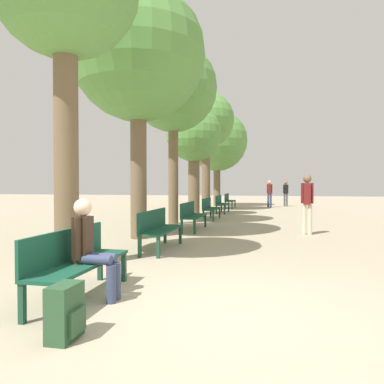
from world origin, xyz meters
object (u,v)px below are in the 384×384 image
bench_row_4 (221,203)px  pedestrian_near (307,200)px  tree_row_1 (138,56)px  pedestrian_mid (286,192)px  backpack (65,313)px  tree_row_4 (206,122)px  pedestrian_far (270,192)px  tree_row_5 (217,141)px  bench_row_2 (192,214)px  person_seated (91,246)px  bench_row_1 (158,226)px  bench_row_5 (229,200)px  tree_row_3 (194,136)px  bench_row_0 (75,258)px  tree_row_2 (173,89)px  bench_row_3 (210,207)px

bench_row_4 → pedestrian_near: (3.28, -7.10, 0.44)m
tree_row_1 → pedestrian_mid: size_ratio=4.09×
bench_row_4 → backpack: (0.53, -14.69, -0.25)m
tree_row_4 → pedestrian_far: bearing=45.8°
tree_row_4 → tree_row_5: tree_row_4 is taller
backpack → bench_row_2: bearing=93.8°
person_seated → bench_row_1: bearing=93.7°
pedestrian_mid → bench_row_1: bearing=-101.3°
bench_row_5 → tree_row_3: 5.97m
bench_row_0 → bench_row_1: (0.00, 3.39, 0.00)m
pedestrian_far → person_seated: bearing=-96.3°
bench_row_1 → bench_row_5: same height
pedestrian_far → bench_row_0: bearing=-97.0°
bench_row_2 → person_seated: 6.81m
bench_row_2 → tree_row_2: (-0.97, 1.56, 4.14)m
pedestrian_mid → tree_row_3: bearing=-118.7°
pedestrian_near → tree_row_1: bearing=-159.5°
tree_row_1 → tree_row_5: 14.17m
bench_row_3 → bench_row_4: 3.39m
bench_row_2 → tree_row_1: 4.64m
pedestrian_mid → bench_row_2: bearing=-104.2°
person_seated → tree_row_4: bearing=94.5°
bench_row_2 → tree_row_1: (-0.97, -1.90, 4.12)m
tree_row_1 → pedestrian_far: 14.28m
bench_row_2 → tree_row_5: tree_row_5 is taller
bench_row_3 → tree_row_3: 3.56m
bench_row_0 → pedestrian_near: pedestrian_near is taller
bench_row_5 → tree_row_1: bearing=-94.6°
pedestrian_mid → pedestrian_far: bearing=-127.8°
tree_row_1 → tree_row_5: tree_row_1 is taller
bench_row_4 → pedestrian_near: size_ratio=1.11×
bench_row_0 → bench_row_1: bearing=90.0°
tree_row_4 → bench_row_1: bearing=-85.2°
pedestrian_mid → pedestrian_far: size_ratio=0.98×
bench_row_3 → pedestrian_near: bearing=-48.4°
tree_row_1 → tree_row_3: tree_row_1 is taller
bench_row_0 → pedestrian_mid: (3.22, 19.54, 0.40)m
pedestrian_near → pedestrian_far: bearing=95.0°
tree_row_2 → tree_row_4: size_ratio=1.01×
bench_row_5 → pedestrian_near: 11.00m
bench_row_4 → tree_row_2: tree_row_2 is taller
person_seated → pedestrian_near: size_ratio=0.74×
tree_row_3 → pedestrian_far: tree_row_3 is taller
person_seated → tree_row_1: bearing=103.7°
bench_row_4 → pedestrian_far: bearing=64.5°
bench_row_5 → pedestrian_far: size_ratio=1.14×
tree_row_3 → backpack: size_ratio=9.63×
bench_row_0 → pedestrian_near: 7.28m
bench_row_3 → bench_row_5: size_ratio=1.00×
bench_row_4 → pedestrian_mid: (3.22, 5.97, 0.40)m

